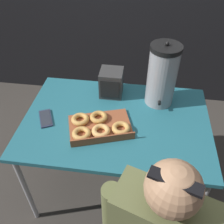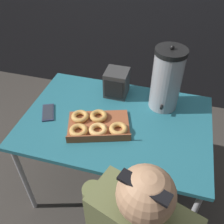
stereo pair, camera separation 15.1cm
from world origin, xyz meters
TOP-DOWN VIEW (x-y plane):
  - ground_plane at (0.00, 0.00)m, footprint 12.00×12.00m
  - folding_table at (0.00, 0.00)m, footprint 1.16×0.79m
  - donut_box at (-0.10, -0.10)m, footprint 0.43×0.35m
  - coffee_urn at (0.26, 0.22)m, footprint 0.19×0.21m
  - cell_phone at (-0.44, -0.05)m, footprint 0.13×0.17m
  - space_heater at (-0.07, 0.26)m, footprint 0.15×0.16m

SIDE VIEW (x-z plane):
  - ground_plane at x=0.00m, z-range 0.00..0.00m
  - folding_table at x=0.00m, z-range 0.31..1.02m
  - cell_phone at x=-0.44m, z-range 0.72..0.73m
  - donut_box at x=-0.10m, z-range 0.71..0.76m
  - space_heater at x=-0.07m, z-range 0.72..0.90m
  - coffee_urn at x=0.26m, z-range 0.70..1.14m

